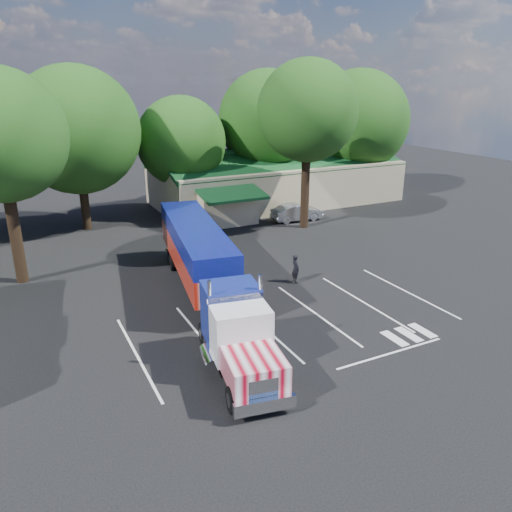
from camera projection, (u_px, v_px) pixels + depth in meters
name	position (u px, v px, depth m)	size (l,w,h in m)	color
ground	(217.00, 285.00, 30.30)	(120.00, 120.00, 0.00)	black
event_hall	(275.00, 180.00, 50.39)	(24.20, 14.12, 5.55)	tan
tree_row_c	(76.00, 130.00, 39.14)	(10.00, 10.00, 13.05)	black
tree_row_d	(181.00, 142.00, 44.54)	(8.00, 8.00, 10.60)	black
tree_row_e	(268.00, 120.00, 48.28)	(9.60, 9.60, 12.90)	black
tree_row_f	(358.00, 121.00, 51.62)	(10.40, 10.40, 13.00)	black
tree_near_right	(308.00, 111.00, 39.19)	(8.00, 8.00, 13.50)	black
semi_truck	(205.00, 265.00, 27.05)	(5.63, 19.59, 4.08)	black
woman	(296.00, 269.00, 30.47)	(0.65, 0.43, 1.79)	black
bicycle	(237.00, 268.00, 31.75)	(0.63, 1.79, 0.94)	black
silver_sedan	(297.00, 212.00, 43.98)	(1.60, 4.58, 1.51)	#96979D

